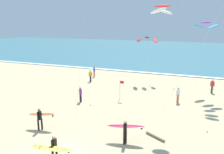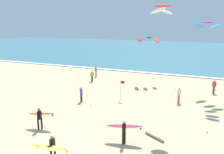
% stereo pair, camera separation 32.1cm
% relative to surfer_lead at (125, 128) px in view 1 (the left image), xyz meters
% --- Properties ---
extents(ocean_water, '(160.00, 60.00, 0.08)m').
position_rel_surfer_lead_xyz_m(ocean_water, '(-3.13, 51.40, -1.01)').
color(ocean_water, teal).
rests_on(ocean_water, ground).
extents(shoreline_foam, '(160.00, 0.87, 0.01)m').
position_rel_surfer_lead_xyz_m(shoreline_foam, '(-3.13, 21.70, -0.97)').
color(shoreline_foam, white).
rests_on(shoreline_foam, ocean_water).
extents(surfer_lead, '(2.62, 1.11, 1.71)m').
position_rel_surfer_lead_xyz_m(surfer_lead, '(0.00, 0.00, 0.00)').
color(surfer_lead, black).
rests_on(surfer_lead, ground).
extents(surfer_trailing, '(2.19, 1.07, 1.71)m').
position_rel_surfer_lead_xyz_m(surfer_trailing, '(-6.65, -0.39, -0.01)').
color(surfer_trailing, black).
rests_on(surfer_trailing, ground).
extents(surfer_third, '(2.55, 1.07, 1.71)m').
position_rel_surfer_lead_xyz_m(surfer_third, '(-3.15, -3.81, 0.00)').
color(surfer_third, black).
rests_on(surfer_third, ground).
extents(kite_arc_violet_near, '(3.11, 3.06, 8.04)m').
position_rel_surfer_lead_xyz_m(kite_arc_violet_near, '(4.65, 14.28, 6.60)').
color(kite_arc_violet_near, '#2D99DB').
rests_on(kite_arc_violet_near, ground).
extents(kite_arc_charcoal_far, '(3.10, 3.50, 6.10)m').
position_rel_surfer_lead_xyz_m(kite_arc_charcoal_far, '(-2.31, 16.48, 4.66)').
color(kite_arc_charcoal_far, red).
rests_on(kite_arc_charcoal_far, ground).
extents(kite_arc_scarlet_high, '(4.65, 2.70, 9.24)m').
position_rel_surfer_lead_xyz_m(kite_arc_scarlet_high, '(1.41, 4.02, 7.83)').
color(kite_arc_scarlet_high, white).
rests_on(kite_arc_scarlet_high, ground).
extents(bystander_red_top, '(0.45, 0.31, 1.59)m').
position_rel_surfer_lead_xyz_m(bystander_red_top, '(5.98, 14.23, -0.24)').
color(bystander_red_top, '#4C3D2D').
rests_on(bystander_red_top, ground).
extents(bystander_white_top, '(0.34, 0.41, 1.59)m').
position_rel_surfer_lead_xyz_m(bystander_white_top, '(2.59, 9.43, -0.24)').
color(bystander_white_top, '#D8593F').
rests_on(bystander_white_top, ground).
extents(bystander_yellow_top, '(0.44, 0.32, 1.59)m').
position_rel_surfer_lead_xyz_m(bystander_yellow_top, '(-9.39, 13.76, -0.24)').
color(bystander_yellow_top, black).
rests_on(bystander_yellow_top, ground).
extents(bystander_purple_top, '(0.40, 0.35, 1.59)m').
position_rel_surfer_lead_xyz_m(bystander_purple_top, '(-6.73, 6.05, -0.24)').
color(bystander_purple_top, black).
rests_on(bystander_purple_top, ground).
extents(bystander_blue_top, '(0.33, 0.42, 1.59)m').
position_rel_surfer_lead_xyz_m(bystander_blue_top, '(-10.07, 16.37, -0.24)').
color(bystander_blue_top, '#D8593F').
rests_on(bystander_blue_top, ground).
extents(lifeguard_flag, '(0.45, 0.05, 2.10)m').
position_rel_surfer_lead_xyz_m(lifeguard_flag, '(-3.17, 8.23, 0.22)').
color(lifeguard_flag, silver).
rests_on(lifeguard_flag, ground).
extents(beach_ball, '(0.28, 0.28, 0.28)m').
position_rel_surfer_lead_xyz_m(beach_ball, '(-7.88, 1.01, -0.91)').
color(beach_ball, white).
rests_on(beach_ball, ground).
extents(driftwood_log, '(1.51, 0.99, 0.17)m').
position_rel_surfer_lead_xyz_m(driftwood_log, '(1.80, 1.37, -0.97)').
color(driftwood_log, '#846B4C').
rests_on(driftwood_log, ground).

